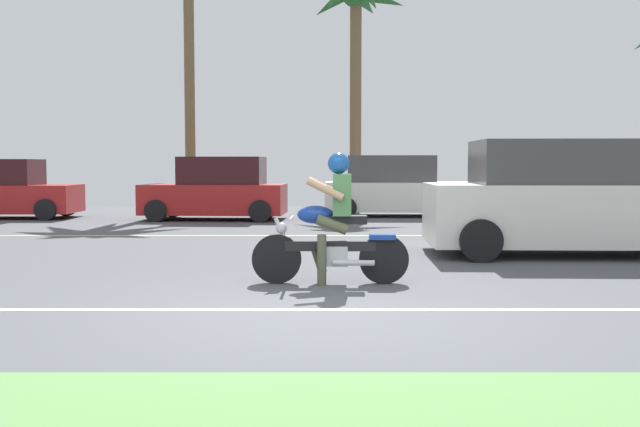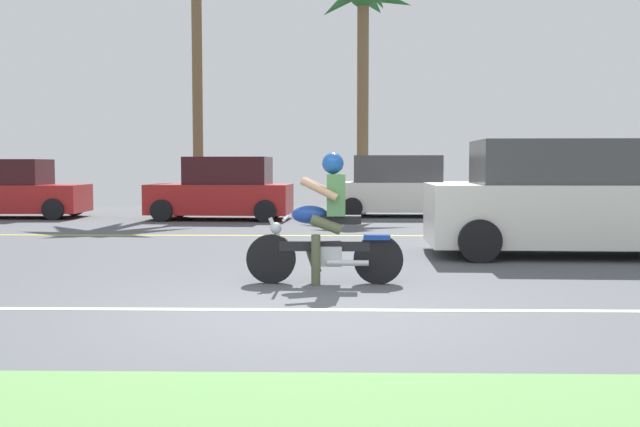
% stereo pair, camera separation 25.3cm
% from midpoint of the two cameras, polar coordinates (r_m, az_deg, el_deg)
% --- Properties ---
extents(ground, '(56.00, 30.00, 0.04)m').
position_cam_midpoint_polar(ground, '(10.09, -0.00, -4.49)').
color(ground, '#4C4F54').
extents(lane_line_near, '(50.40, 0.12, 0.01)m').
position_cam_midpoint_polar(lane_line_near, '(7.30, -0.47, -7.53)').
color(lane_line_near, silver).
rests_on(lane_line_near, ground).
extents(lane_line_far, '(50.40, 0.12, 0.01)m').
position_cam_midpoint_polar(lane_line_far, '(14.77, 0.38, -1.73)').
color(lane_line_far, yellow).
rests_on(lane_line_far, ground).
extents(motorcyclist, '(1.90, 0.62, 1.59)m').
position_cam_midpoint_polar(motorcyclist, '(8.80, 1.29, -1.19)').
color(motorcyclist, black).
rests_on(motorcyclist, ground).
extents(suv_nearby, '(4.96, 2.24, 1.83)m').
position_cam_midpoint_polar(suv_nearby, '(12.32, 20.29, 1.05)').
color(suv_nearby, white).
rests_on(suv_nearby, ground).
extents(parked_car_0, '(3.81, 1.88, 1.58)m').
position_cam_midpoint_polar(parked_car_0, '(21.34, -22.70, 1.66)').
color(parked_car_0, '#AD1E1E').
rests_on(parked_car_0, ground).
extents(parked_car_1, '(3.76, 2.05, 1.64)m').
position_cam_midpoint_polar(parked_car_1, '(19.22, -7.24, 1.79)').
color(parked_car_1, '#AD1E1E').
rests_on(parked_car_1, ground).
extents(parked_car_2, '(4.18, 2.10, 1.69)m').
position_cam_midpoint_polar(parked_car_2, '(20.43, 6.87, 1.98)').
color(parked_car_2, white).
rests_on(parked_car_2, ground).
extents(parked_car_3, '(3.78, 1.96, 1.48)m').
position_cam_midpoint_polar(parked_car_3, '(21.51, 22.97, 1.56)').
color(parked_car_3, beige).
rests_on(parked_car_3, ground).
extents(palm_tree_2, '(3.04, 2.97, 7.24)m').
position_cam_midpoint_polar(palm_tree_2, '(22.91, 3.79, 15.02)').
color(palm_tree_2, brown).
rests_on(palm_tree_2, ground).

